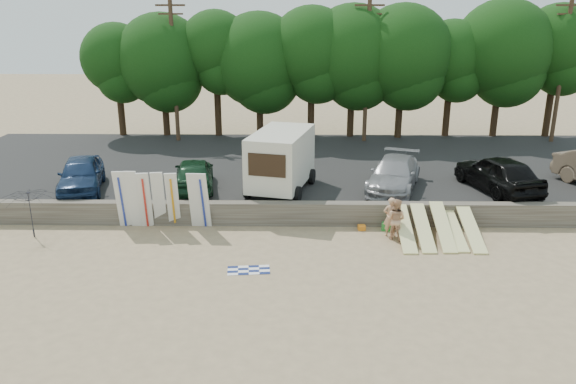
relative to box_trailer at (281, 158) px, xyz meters
The scene contains 28 objects.
ground 6.74m from the box_trailer, 61.04° to the right, with size 120.00×120.00×0.00m, color tan.
seawall 4.37m from the box_trailer, 39.71° to the right, with size 44.00×0.50×1.00m, color #6B6356.
parking_lot 6.13m from the box_trailer, 58.18° to the left, with size 44.00×14.50×0.70m, color #282828.
treeline 13.01m from the box_trailer, 73.34° to the left, with size 33.13×6.77×8.79m.
utility_poles 12.04m from the box_trailer, 64.11° to the left, with size 25.80×0.26×9.00m.
box_trailer is the anchor object (origin of this frame).
car_0 9.34m from the box_trailer, behind, with size 1.86×4.62×1.57m, color #142849.
car_1 4.18m from the box_trailer, behind, with size 1.78×4.42×1.51m, color #12321C.
car_2 5.38m from the box_trailer, ahead, with size 2.04×5.02×1.46m, color gray.
car_3 10.11m from the box_trailer, ahead, with size 2.02×5.03×1.71m, color black.
surfboard_upright_0 7.29m from the box_trailer, 155.12° to the right, with size 0.50×0.06×2.60m, color silver.
surfboard_upright_1 6.85m from the box_trailer, 153.32° to the right, with size 0.50×0.06×2.60m, color silver.
surfboard_upright_2 6.46m from the box_trailer, 150.77° to the right, with size 0.50×0.06×2.60m, color silver.
surfboard_upright_3 5.93m from the box_trailer, 149.36° to the right, with size 0.50×0.06×2.60m, color silver.
surfboard_upright_4 5.46m from the box_trailer, 145.48° to the right, with size 0.50×0.06×2.60m, color silver.
surfboard_upright_5 4.77m from the box_trailer, 138.28° to the right, with size 0.50×0.06×2.60m, color silver.
surfboard_upright_6 4.55m from the box_trailer, 135.44° to the right, with size 0.50×0.06×2.60m, color silver.
surfboard_low_0 6.79m from the box_trailer, 39.75° to the right, with size 0.56×3.00×0.07m, color #E5DF90.
surfboard_low_1 7.31m from the box_trailer, 35.61° to the right, with size 0.56×3.00×0.07m, color #E5DF90.
surfboard_low_2 7.93m from the box_trailer, 32.10° to the right, with size 0.56×3.00×0.07m, color #E5DF90.
surfboard_low_3 8.30m from the box_trailer, 29.56° to the right, with size 0.56×3.00×0.07m, color #E5DF90.
surfboard_low_4 8.91m from the box_trailer, 28.34° to the right, with size 0.56×3.00×0.07m, color #E5DF90.
beachgoer_a 6.06m from the box_trailer, 39.69° to the right, with size 0.60×0.39×1.65m, color tan.
beachgoer_b 6.37m from the box_trailer, 41.06° to the right, with size 0.82×0.64×1.69m, color tan.
cooler 5.88m from the box_trailer, 35.06° to the right, with size 0.38×0.30×0.32m, color green.
gear_bag 5.15m from the box_trailer, 42.37° to the right, with size 0.30×0.25×0.22m, color orange.
beach_towel 7.43m from the box_trailer, 97.88° to the right, with size 1.50×1.50×0.00m, color white.
beach_umbrella 10.86m from the box_trailer, 157.55° to the right, with size 2.20×2.24×2.02m, color black.
Camera 1 is at (-2.38, -19.45, 8.86)m, focal length 35.00 mm.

